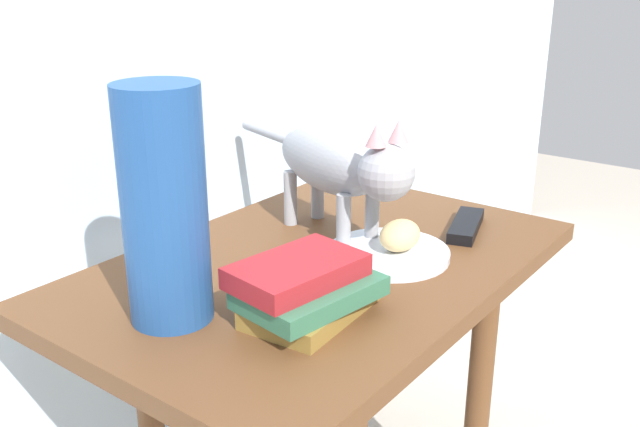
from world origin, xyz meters
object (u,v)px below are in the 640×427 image
(cat, at_px, (339,164))
(tv_remote, at_px, (466,226))
(plate, at_px, (389,253))
(side_table, at_px, (320,307))
(bread_roll, at_px, (400,235))
(green_vase, at_px, (164,207))
(book_stack, at_px, (306,289))

(cat, height_order, tv_remote, cat)
(plate, height_order, cat, cat)
(tv_remote, bearing_deg, side_table, 136.11)
(bread_roll, bearing_deg, side_table, 131.54)
(bread_roll, xyz_separation_m, tv_remote, (0.18, -0.03, -0.03))
(bread_roll, distance_m, cat, 0.16)
(bread_roll, relative_size, green_vase, 0.25)
(plate, bearing_deg, bread_roll, -56.54)
(side_table, relative_size, tv_remote, 5.50)
(bread_roll, xyz_separation_m, green_vase, (-0.36, 0.14, 0.12))
(bread_roll, height_order, tv_remote, bread_roll)
(side_table, distance_m, tv_remote, 0.31)
(side_table, distance_m, plate, 0.15)
(side_table, height_order, tv_remote, tv_remote)
(book_stack, xyz_separation_m, green_vase, (-0.11, 0.14, 0.12))
(plate, height_order, bread_roll, bread_roll)
(plate, distance_m, cat, 0.17)
(book_stack, distance_m, tv_remote, 0.42)
(book_stack, bearing_deg, side_table, 31.63)
(bread_roll, bearing_deg, cat, 85.27)
(green_vase, bearing_deg, tv_remote, -17.96)
(plate, relative_size, bread_roll, 2.47)
(side_table, distance_m, cat, 0.24)
(side_table, xyz_separation_m, plate, (0.08, -0.08, 0.09))
(green_vase, distance_m, tv_remote, 0.58)
(side_table, height_order, book_stack, book_stack)
(bread_roll, relative_size, tv_remote, 0.53)
(bread_roll, bearing_deg, plate, 123.46)
(plate, xyz_separation_m, green_vase, (-0.35, 0.13, 0.15))
(plate, xyz_separation_m, book_stack, (-0.24, -0.02, 0.03))
(cat, xyz_separation_m, tv_remote, (0.16, -0.16, -0.12))
(bread_roll, relative_size, book_stack, 0.38)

